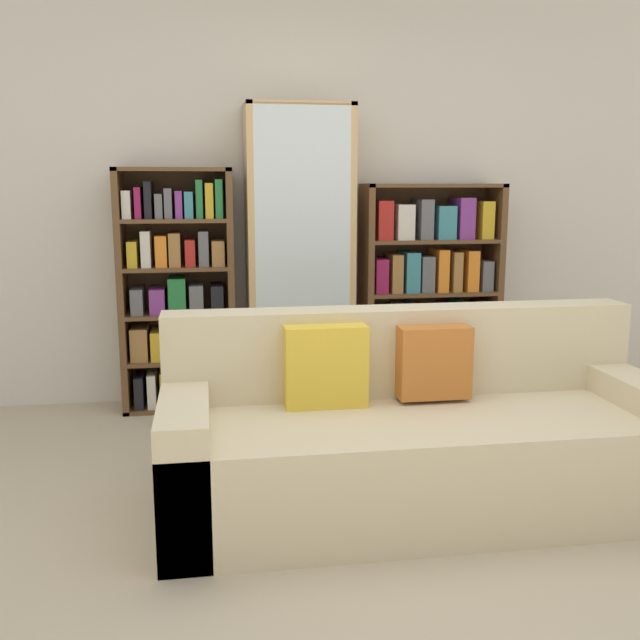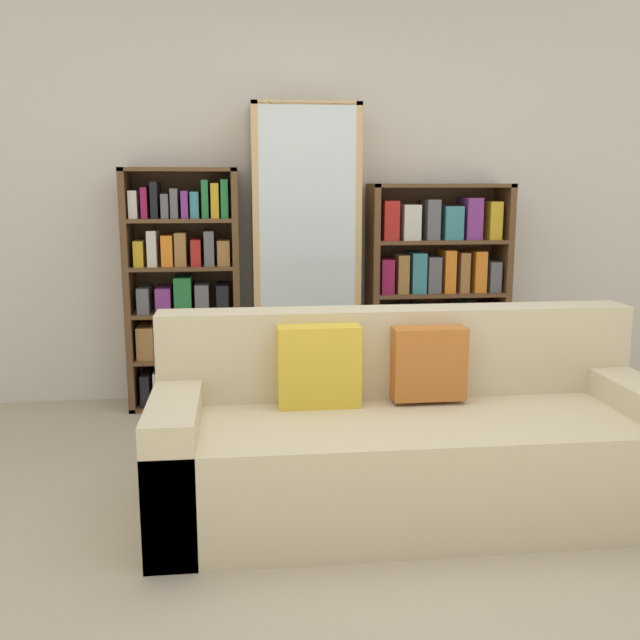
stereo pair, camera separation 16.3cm
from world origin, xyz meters
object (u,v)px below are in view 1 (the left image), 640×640
object	(u,v)px
display_cabinet	(299,259)
bookshelf_right	(430,295)
wine_bottle	(400,396)
couch	(414,439)
bookshelf_left	(177,295)

from	to	relation	value
display_cabinet	bookshelf_right	xyz separation A→B (m)	(0.87, 0.02, -0.26)
bookshelf_right	wine_bottle	size ratio (longest dim) A/B	3.86
couch	display_cabinet	xyz separation A→B (m)	(-0.30, 1.61, 0.64)
display_cabinet	wine_bottle	distance (m)	1.07
couch	bookshelf_right	size ratio (longest dim) A/B	1.54
bookshelf_left	bookshelf_right	xyz separation A→B (m)	(1.64, -0.00, -0.04)
bookshelf_left	wine_bottle	distance (m)	1.52
couch	bookshelf_right	bearing A→B (deg)	70.40
bookshelf_right	wine_bottle	distance (m)	0.79
couch	bookshelf_left	world-z (taller)	bookshelf_left
wine_bottle	couch	bearing A→B (deg)	-102.55
couch	bookshelf_right	world-z (taller)	bookshelf_right
couch	bookshelf_left	bearing A→B (deg)	123.17
bookshelf_left	bookshelf_right	bearing A→B (deg)	-0.02
bookshelf_right	wine_bottle	xyz separation A→B (m)	(-0.32, -0.48, -0.53)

